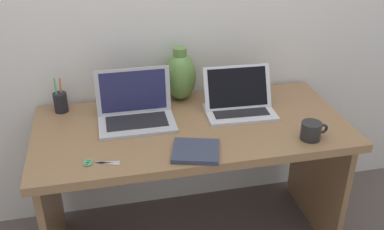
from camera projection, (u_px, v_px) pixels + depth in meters
name	position (u px, v px, depth m)	size (l,w,h in m)	color
desk	(192.00, 151.00, 2.14)	(1.45, 0.68, 0.70)	olive
laptop_left	(135.00, 108.00, 2.09)	(0.35, 0.24, 0.23)	#B2B2B7
laptop_right	(239.00, 100.00, 2.17)	(0.34, 0.24, 0.21)	silver
green_vase	(180.00, 76.00, 2.25)	(0.16, 0.16, 0.28)	#5B843D
notebook_stack	(196.00, 151.00, 1.85)	(0.19, 0.18, 0.02)	#33384C
coffee_mug	(311.00, 131.00, 1.94)	(0.12, 0.09, 0.08)	black
pen_cup	(61.00, 102.00, 2.17)	(0.07, 0.07, 0.17)	black
scissors	(95.00, 163.00, 1.79)	(0.15, 0.06, 0.01)	#B7B7BC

